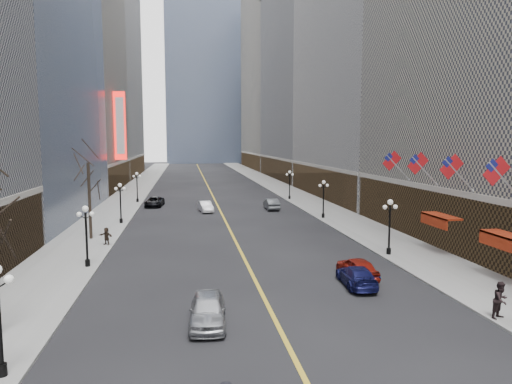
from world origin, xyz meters
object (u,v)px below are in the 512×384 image
object	(u,v)px
streetlamp_west_2	(120,199)
car_sb_near	(357,276)
streetlamp_east_1	(390,221)
streetlamp_east_2	(323,195)
streetlamp_east_3	(290,182)
streetlamp_west_1	(86,230)
car_nb_mid	(205,207)
streetlamp_west_3	(137,184)
car_sb_mid	(357,268)
car_nb_near	(208,310)
car_sb_far	(271,204)
car_nb_far	(154,202)

from	to	relation	value
streetlamp_west_2	car_sb_near	bearing A→B (deg)	-54.05
streetlamp_east_1	streetlamp_east_2	xyz separation A→B (m)	(0.00, 18.00, 0.00)
streetlamp_east_3	streetlamp_west_1	world-z (taller)	same
streetlamp_east_3	car_nb_mid	size ratio (longest dim) A/B	1.06
car_sb_near	streetlamp_west_3	bearing A→B (deg)	-63.38
streetlamp_east_2	car_sb_mid	bearing A→B (deg)	-101.61
streetlamp_west_1	car_sb_mid	size ratio (longest dim) A/B	1.05
streetlamp_east_2	streetlamp_west_3	bearing A→B (deg)	142.67
streetlamp_east_1	streetlamp_west_3	distance (m)	43.05
car_nb_near	car_sb_near	bearing A→B (deg)	29.54
streetlamp_east_1	car_sb_far	bearing A→B (deg)	100.28
streetlamp_east_3	car_sb_mid	distance (m)	41.71
streetlamp_east_3	streetlamp_west_2	world-z (taller)	same
streetlamp_east_2	car_nb_mid	size ratio (longest dim) A/B	1.06
streetlamp_west_1	car_sb_near	xyz separation A→B (m)	(18.13, -7.00, -2.25)
streetlamp_west_3	car_nb_far	xyz separation A→B (m)	(2.80, -4.29, -2.21)
streetlamp_west_1	car_nb_near	bearing A→B (deg)	-54.87
streetlamp_west_2	streetlamp_east_3	bearing A→B (deg)	37.33
streetlamp_west_2	streetlamp_west_3	world-z (taller)	same
car_nb_mid	car_nb_far	distance (m)	9.22
car_sb_mid	car_nb_mid	bearing A→B (deg)	-76.53
streetlamp_east_1	car_nb_mid	size ratio (longest dim) A/B	1.06
car_nb_far	streetlamp_west_2	bearing A→B (deg)	-95.20
streetlamp_west_1	car_nb_near	distance (m)	14.55
car_nb_far	car_nb_mid	bearing A→B (deg)	-34.25
streetlamp_east_2	streetlamp_west_1	size ratio (longest dim) A/B	1.00
streetlamp_west_1	car_nb_mid	distance (m)	27.61
streetlamp_west_3	car_nb_near	xyz separation A→B (m)	(8.28, -47.77, -2.12)
streetlamp_west_3	car_sb_near	size ratio (longest dim) A/B	1.00
car_nb_mid	car_sb_far	bearing A→B (deg)	-5.09
streetlamp_east_1	car_nb_far	distance (m)	37.99
streetlamp_west_1	car_sb_mid	xyz separation A→B (m)	(18.80, -5.37, -2.17)
streetlamp_east_2	car_nb_far	xyz separation A→B (m)	(-20.80, 13.71, -2.21)
streetlamp_west_2	streetlamp_west_1	bearing A→B (deg)	-90.00
streetlamp_east_3	car_sb_mid	bearing A→B (deg)	-96.62
streetlamp_west_2	car_sb_mid	world-z (taller)	streetlamp_west_2
streetlamp_west_1	car_nb_far	distance (m)	31.92
streetlamp_east_1	streetlamp_east_2	distance (m)	18.00
streetlamp_west_2	car_nb_mid	distance (m)	12.67
car_sb_near	car_nb_far	bearing A→B (deg)	-64.64
car_nb_mid	streetlamp_west_3	bearing A→B (deg)	124.75
streetlamp_east_1	streetlamp_west_2	distance (m)	29.68
streetlamp_east_2	streetlamp_west_3	world-z (taller)	same
streetlamp_east_3	streetlamp_west_2	size ratio (longest dim) A/B	1.00
streetlamp_west_3	car_nb_near	bearing A→B (deg)	-80.17
car_sb_near	streetlamp_west_2	bearing A→B (deg)	-50.29
streetlamp_east_2	car_nb_mid	xyz separation A→B (m)	(-13.80, 7.72, -2.20)
car_nb_near	car_sb_mid	xyz separation A→B (m)	(10.52, 6.40, -0.05)
streetlamp_east_3	car_sb_mid	xyz separation A→B (m)	(-4.80, -41.37, -2.17)
streetlamp_west_3	car_nb_mid	bearing A→B (deg)	-46.38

